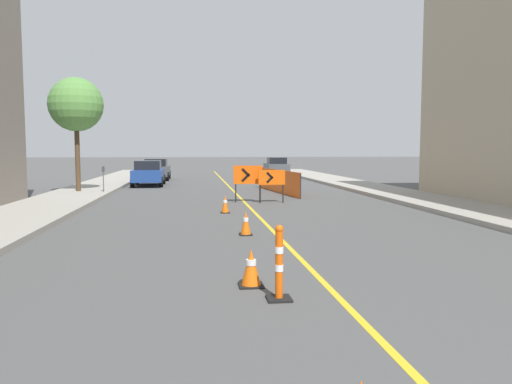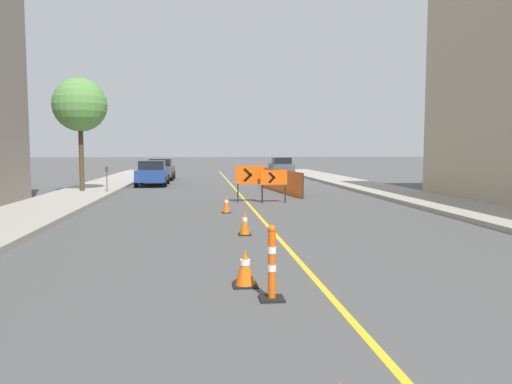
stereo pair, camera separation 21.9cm
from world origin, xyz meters
TOP-DOWN VIEW (x-y plane):
  - lane_stripe at (0.00, 26.76)m, footprint 0.12×53.51m
  - sidewalk_left at (-7.85, 26.76)m, footprint 3.08×53.51m
  - sidewalk_right at (7.85, 26.76)m, footprint 3.08×53.51m
  - traffic_cone_second at (-1.27, 8.89)m, footprint 0.41×0.41m
  - traffic_cone_third at (-0.83, 13.86)m, footprint 0.34×0.34m
  - traffic_cone_fourth at (-1.07, 18.59)m, footprint 0.33×0.33m
  - delineator_post_front at (-0.93, 8.08)m, footprint 0.37×0.37m
  - arrow_barricade_primary at (0.14, 22.14)m, footprint 1.24×0.13m
  - arrow_barricade_secondary at (1.13, 21.79)m, footprint 1.17×0.12m
  - safety_mesh_fence at (2.26, 26.95)m, footprint 0.94×7.56m
  - parked_car_curb_near at (-4.98, 32.63)m, footprint 1.94×4.32m
  - parked_car_curb_mid at (-4.91, 38.68)m, footprint 1.94×4.32m
  - parked_car_curb_far at (5.10, 44.13)m, footprint 1.95×4.35m
  - parking_meter_far_curb at (-6.66, 26.37)m, footprint 0.12×0.11m
  - street_tree_left_near at (-8.00, 26.97)m, footprint 2.70×2.70m

SIDE VIEW (x-z plane):
  - lane_stripe at x=0.00m, z-range 0.00..0.01m
  - sidewalk_left at x=-7.85m, z-range 0.00..0.17m
  - sidewalk_right at x=7.85m, z-range 0.00..0.17m
  - traffic_cone_second at x=-1.27m, z-range 0.00..0.63m
  - traffic_cone_fourth at x=-1.07m, z-range 0.00..0.66m
  - traffic_cone_third at x=-0.83m, z-range 0.00..0.66m
  - delineator_post_front at x=-0.93m, z-range -0.08..1.07m
  - safety_mesh_fence at x=2.26m, z-range 0.00..1.21m
  - parked_car_curb_near at x=-4.98m, z-range 0.00..1.59m
  - parked_car_curb_mid at x=-4.91m, z-range 0.00..1.59m
  - parked_car_curb_far at x=5.10m, z-range 0.00..1.59m
  - arrow_barricade_secondary at x=1.13m, z-range 0.32..1.73m
  - parking_meter_far_curb at x=-6.66m, z-range 0.44..1.73m
  - arrow_barricade_primary at x=0.14m, z-range 0.34..1.93m
  - street_tree_left_near at x=-8.00m, z-range 1.66..7.37m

